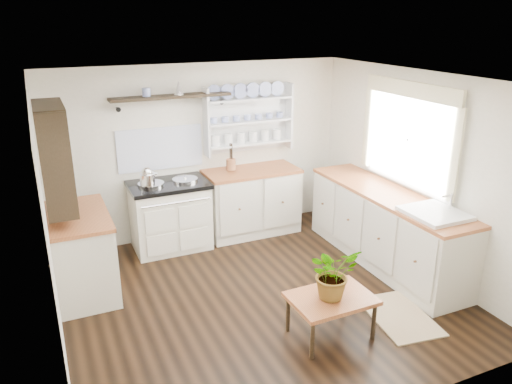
{
  "coord_description": "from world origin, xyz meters",
  "views": [
    {
      "loc": [
        -1.97,
        -4.28,
        2.87
      ],
      "look_at": [
        0.06,
        0.25,
        1.1
      ],
      "focal_mm": 35.0,
      "sensor_mm": 36.0,
      "label": 1
    }
  ],
  "objects": [
    {
      "name": "left_shelving",
      "position": [
        -1.84,
        0.9,
        1.55
      ],
      "size": [
        0.28,
        0.8,
        1.05
      ],
      "primitive_type": "cube",
      "color": "black",
      "rests_on": "wall_left"
    },
    {
      "name": "back_cabinets",
      "position": [
        0.6,
        1.6,
        0.46
      ],
      "size": [
        1.27,
        0.63,
        0.9
      ],
      "color": "beige",
      "rests_on": "floor"
    },
    {
      "name": "plate_rack",
      "position": [
        0.65,
        1.86,
        1.56
      ],
      "size": [
        1.2,
        0.22,
        0.9
      ],
      "color": "white",
      "rests_on": "wall_back"
    },
    {
      "name": "utensil_crock",
      "position": [
        0.34,
        1.68,
        0.98
      ],
      "size": [
        0.13,
        0.13,
        0.15
      ],
      "primitive_type": "cylinder",
      "color": "brown",
      "rests_on": "back_cabinets"
    },
    {
      "name": "window",
      "position": [
        1.95,
        0.15,
        1.56
      ],
      "size": [
        0.08,
        1.55,
        1.22
      ],
      "color": "white",
      "rests_on": "wall_right"
    },
    {
      "name": "kettle",
      "position": [
        -0.83,
        1.45,
        1.04
      ],
      "size": [
        0.18,
        0.18,
        0.22
      ],
      "primitive_type": null,
      "color": "silver",
      "rests_on": "aga_cooker"
    },
    {
      "name": "center_table",
      "position": [
        0.31,
        -0.91,
        0.37
      ],
      "size": [
        0.77,
        0.56,
        0.41
      ],
      "rotation": [
        0.0,
        0.0,
        0.02
      ],
      "color": "brown",
      "rests_on": "floor"
    },
    {
      "name": "belfast_sink",
      "position": [
        1.7,
        -0.65,
        0.8
      ],
      "size": [
        0.55,
        0.6,
        0.45
      ],
      "color": "white",
      "rests_on": "right_cabinets"
    },
    {
      "name": "wall_right",
      "position": [
        2.0,
        0.0,
        1.15
      ],
      "size": [
        0.02,
        3.8,
        2.3
      ],
      "primitive_type": "cube",
      "color": "beige",
      "rests_on": "ground"
    },
    {
      "name": "aga_cooker",
      "position": [
        -0.55,
        1.57,
        0.45
      ],
      "size": [
        0.98,
        0.69,
        0.91
      ],
      "color": "#EEE7CE",
      "rests_on": "floor"
    },
    {
      "name": "wall_left",
      "position": [
        -2.0,
        0.0,
        1.15
      ],
      "size": [
        0.02,
        3.8,
        2.3
      ],
      "primitive_type": "cube",
      "color": "beige",
      "rests_on": "ground"
    },
    {
      "name": "wall_back",
      "position": [
        0.0,
        1.9,
        1.15
      ],
      "size": [
        4.0,
        0.02,
        2.3
      ],
      "primitive_type": "cube",
      "color": "beige",
      "rests_on": "ground"
    },
    {
      "name": "right_cabinets",
      "position": [
        1.7,
        0.1,
        0.46
      ],
      "size": [
        0.62,
        2.43,
        0.9
      ],
      "color": "beige",
      "rests_on": "floor"
    },
    {
      "name": "ceiling",
      "position": [
        0.0,
        0.0,
        2.3
      ],
      "size": [
        4.0,
        3.8,
        0.01
      ],
      "primitive_type": "cube",
      "color": "white",
      "rests_on": "wall_back"
    },
    {
      "name": "floor_rug",
      "position": [
        1.11,
        -0.94,
        0.01
      ],
      "size": [
        0.66,
        0.92,
        0.02
      ],
      "primitive_type": "cube",
      "rotation": [
        0.0,
        0.0,
        -0.13
      ],
      "color": "#907054",
      "rests_on": "floor"
    },
    {
      "name": "high_shelf",
      "position": [
        -0.4,
        1.78,
        1.91
      ],
      "size": [
        1.5,
        0.29,
        0.16
      ],
      "color": "black",
      "rests_on": "wall_back"
    },
    {
      "name": "left_cabinets",
      "position": [
        -1.7,
        0.9,
        0.46
      ],
      "size": [
        0.62,
        1.13,
        0.9
      ],
      "color": "beige",
      "rests_on": "floor"
    },
    {
      "name": "potted_plant",
      "position": [
        0.31,
        -0.91,
        0.66
      ],
      "size": [
        0.47,
        0.41,
        0.5
      ],
      "primitive_type": "imported",
      "rotation": [
        0.0,
        0.0,
        0.06
      ],
      "color": "#3F7233",
      "rests_on": "center_table"
    },
    {
      "name": "floor",
      "position": [
        0.0,
        0.0,
        0.0
      ],
      "size": [
        4.0,
        3.8,
        0.01
      ],
      "primitive_type": "cube",
      "color": "black",
      "rests_on": "ground"
    }
  ]
}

